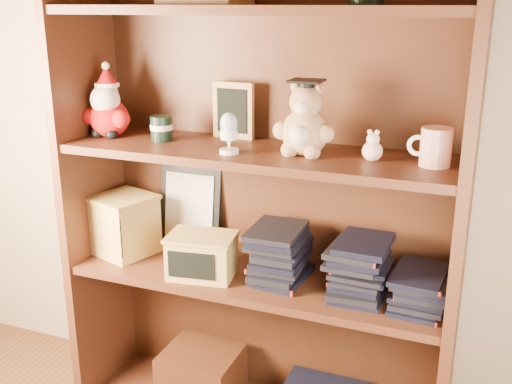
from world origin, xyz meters
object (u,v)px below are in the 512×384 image
at_px(bookcase, 261,200).
at_px(teacher_mug, 435,147).
at_px(grad_teddy_bear, 305,126).
at_px(treats_box, 124,225).

height_order(bookcase, teacher_mug, bookcase).
bearing_deg(teacher_mug, grad_teddy_bear, -178.95).
height_order(grad_teddy_bear, treats_box, grad_teddy_bear).
bearing_deg(teacher_mug, bookcase, 174.22).
height_order(bookcase, treats_box, bookcase).
relative_size(grad_teddy_bear, teacher_mug, 1.87).
distance_m(grad_teddy_bear, teacher_mug, 0.35).
relative_size(teacher_mug, treats_box, 0.50).
bearing_deg(grad_teddy_bear, treats_box, 179.48).
bearing_deg(treats_box, bookcase, 6.25).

